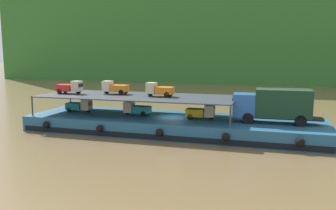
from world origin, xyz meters
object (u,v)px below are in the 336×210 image
object	(u,v)px
mini_truck_lower_aft	(137,109)
mini_truck_upper_stern	(70,87)
mini_truck_upper_fore	(159,90)
cargo_barge	(172,125)
mini_truck_lower_stern	(80,106)
covered_lorry	(274,105)
mini_truck_lower_mid	(201,112)
mini_truck_upper_mid	(115,88)

from	to	relation	value
mini_truck_lower_aft	mini_truck_upper_stern	xyz separation A→B (m)	(-7.51, -0.19, 2.00)
mini_truck_upper_stern	mini_truck_upper_fore	distance (m)	9.90
cargo_barge	mini_truck_lower_stern	distance (m)	10.55
covered_lorry	mini_truck_lower_stern	world-z (taller)	covered_lorry
mini_truck_lower_stern	mini_truck_lower_mid	bearing A→B (deg)	-1.29
covered_lorry	mini_truck_lower_mid	bearing A→B (deg)	-179.41
mini_truck_upper_stern	mini_truck_upper_fore	size ratio (longest dim) A/B	0.99
mini_truck_lower_mid	mini_truck_upper_mid	xyz separation A→B (m)	(-9.46, 0.94, 2.00)
mini_truck_upper_stern	mini_truck_upper_mid	bearing A→B (deg)	12.32
mini_truck_upper_mid	mini_truck_lower_mid	bearing A→B (deg)	-5.69
covered_lorry	mini_truck_upper_mid	size ratio (longest dim) A/B	2.87
mini_truck_upper_mid	mini_truck_upper_fore	distance (m)	5.19
cargo_barge	covered_lorry	xyz separation A→B (m)	(9.59, -0.10, 2.44)
mini_truck_lower_stern	mini_truck_lower_mid	distance (m)	13.37
cargo_barge	mini_truck_lower_stern	size ratio (longest dim) A/B	10.54
mini_truck_lower_stern	covered_lorry	bearing A→B (deg)	-0.66
mini_truck_lower_stern	mini_truck_upper_stern	distance (m)	2.20
cargo_barge	mini_truck_upper_mid	size ratio (longest dim) A/B	10.61
cargo_barge	mini_truck_upper_fore	xyz separation A→B (m)	(-1.39, 0.13, 3.44)
mini_truck_lower_aft	mini_truck_upper_fore	xyz separation A→B (m)	(2.38, 0.21, 2.00)
cargo_barge	mini_truck_upper_stern	xyz separation A→B (m)	(-11.28, -0.26, 3.44)
mini_truck_upper_mid	mini_truck_upper_stern	bearing A→B (deg)	-167.68
mini_truck_lower_mid	mini_truck_upper_mid	world-z (taller)	mini_truck_upper_mid
cargo_barge	mini_truck_lower_stern	xyz separation A→B (m)	(-10.45, 0.13, 1.44)
covered_lorry	mini_truck_upper_fore	bearing A→B (deg)	178.79
mini_truck_lower_stern	mini_truck_upper_mid	bearing A→B (deg)	9.34
covered_lorry	mini_truck_upper_fore	xyz separation A→B (m)	(-10.98, 0.23, 1.00)
mini_truck_lower_mid	mini_truck_upper_mid	size ratio (longest dim) A/B	1.00
mini_truck_lower_aft	mini_truck_upper_fore	bearing A→B (deg)	4.97
mini_truck_lower_mid	mini_truck_lower_aft	bearing A→B (deg)	179.20
covered_lorry	mini_truck_lower_aft	world-z (taller)	covered_lorry
covered_lorry	mini_truck_upper_stern	bearing A→B (deg)	-179.56
cargo_barge	mini_truck_upper_stern	distance (m)	11.80
cargo_barge	mini_truck_upper_fore	bearing A→B (deg)	174.61
cargo_barge	mini_truck_upper_stern	world-z (taller)	mini_truck_upper_stern
cargo_barge	mini_truck_lower_aft	distance (m)	4.04
cargo_barge	mini_truck_upper_stern	bearing A→B (deg)	-178.67
mini_truck_lower_aft	mini_truck_upper_fore	distance (m)	3.12
mini_truck_upper_mid	mini_truck_upper_fore	world-z (taller)	same
cargo_barge	mini_truck_upper_mid	world-z (taller)	mini_truck_upper_mid
mini_truck_lower_aft	mini_truck_upper_fore	size ratio (longest dim) A/B	1.00
cargo_barge	mini_truck_lower_stern	bearing A→B (deg)	179.28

